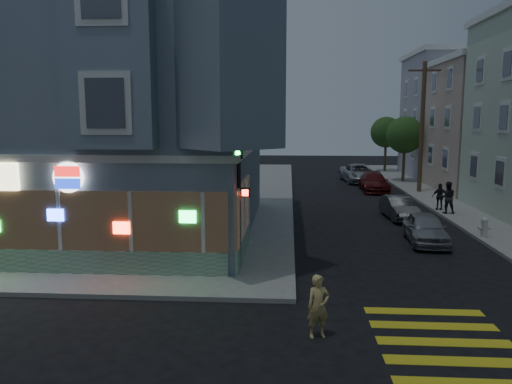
# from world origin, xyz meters

# --- Properties ---
(ground) EXTENTS (120.00, 120.00, 0.00)m
(ground) POSITION_xyz_m (0.00, 0.00, 0.00)
(ground) COLOR black
(ground) RESTS_ON ground
(sidewalk_nw) EXTENTS (33.00, 42.00, 0.15)m
(sidewalk_nw) POSITION_xyz_m (-13.50, 23.00, 0.07)
(sidewalk_nw) COLOR gray
(sidewalk_nw) RESTS_ON ground
(corner_building) EXTENTS (14.60, 14.60, 11.40)m
(corner_building) POSITION_xyz_m (-6.00, 10.98, 5.82)
(corner_building) COLOR slate
(corner_building) RESTS_ON sidewalk_nw
(row_house_d) EXTENTS (12.00, 8.60, 10.50)m
(row_house_d) POSITION_xyz_m (19.50, 34.00, 5.40)
(row_house_d) COLOR #9D9AAA
(row_house_d) RESTS_ON sidewalk_ne
(utility_pole) EXTENTS (2.20, 0.30, 9.00)m
(utility_pole) POSITION_xyz_m (12.00, 24.00, 4.80)
(utility_pole) COLOR #4C3826
(utility_pole) RESTS_ON sidewalk_ne
(street_tree_near) EXTENTS (3.00, 3.00, 5.30)m
(street_tree_near) POSITION_xyz_m (12.20, 30.00, 3.94)
(street_tree_near) COLOR #4C3826
(street_tree_near) RESTS_ON sidewalk_ne
(street_tree_far) EXTENTS (3.00, 3.00, 5.30)m
(street_tree_far) POSITION_xyz_m (12.20, 38.00, 3.94)
(street_tree_far) COLOR #4C3826
(street_tree_far) RESTS_ON sidewalk_ne
(running_child) EXTENTS (0.66, 0.53, 1.56)m
(running_child) POSITION_xyz_m (3.50, -0.13, 0.78)
(running_child) COLOR #D4BB6C
(running_child) RESTS_ON ground
(pedestrian_a) EXTENTS (0.92, 0.75, 1.74)m
(pedestrian_a) POSITION_xyz_m (11.41, 15.70, 1.02)
(pedestrian_a) COLOR black
(pedestrian_a) RESTS_ON sidewalk_ne
(pedestrian_b) EXTENTS (0.89, 0.39, 1.51)m
(pedestrian_b) POSITION_xyz_m (11.30, 16.70, 0.90)
(pedestrian_b) COLOR black
(pedestrian_b) RESTS_ON sidewalk_ne
(parked_car_a) EXTENTS (1.78, 3.89, 1.29)m
(parked_car_a) POSITION_xyz_m (8.60, 9.48, 0.65)
(parked_car_a) COLOR #989B9F
(parked_car_a) RESTS_ON ground
(parked_car_b) EXTENTS (1.55, 3.78, 1.22)m
(parked_car_b) POSITION_xyz_m (8.60, 14.68, 0.61)
(parked_car_b) COLOR #353839
(parked_car_b) RESTS_ON ground
(parked_car_c) EXTENTS (1.96, 4.63, 1.33)m
(parked_car_c) POSITION_xyz_m (8.96, 24.84, 0.67)
(parked_car_c) COLOR #5C1515
(parked_car_c) RESTS_ON ground
(parked_car_d) EXTENTS (3.01, 5.65, 1.51)m
(parked_car_d) POSITION_xyz_m (8.60, 30.04, 0.76)
(parked_car_d) COLOR #A8ACB3
(parked_car_d) RESTS_ON ground
(traffic_signal) EXTENTS (0.59, 0.54, 4.86)m
(traffic_signal) POSITION_xyz_m (1.07, 4.88, 3.44)
(traffic_signal) COLOR black
(traffic_signal) RESTS_ON sidewalk_nw
(fire_hydrant) EXTENTS (0.51, 0.30, 0.89)m
(fire_hydrant) POSITION_xyz_m (11.30, 10.14, 0.62)
(fire_hydrant) COLOR silver
(fire_hydrant) RESTS_ON sidewalk_ne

